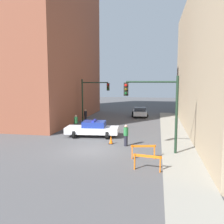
{
  "coord_description": "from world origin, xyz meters",
  "views": [
    {
      "loc": [
        4.65,
        -16.97,
        4.97
      ],
      "look_at": [
        0.16,
        7.41,
        1.89
      ],
      "focal_mm": 40.0,
      "sensor_mm": 36.0,
      "label": 1
    }
  ],
  "objects_px": {
    "traffic_light_far": "(91,94)",
    "pedestrian_sidewalk": "(126,135)",
    "barrier_front": "(147,160)",
    "barrier_mid": "(143,149)",
    "traffic_cone": "(111,140)",
    "police_car": "(93,129)",
    "parked_car_near": "(140,112)",
    "pedestrian_crossing": "(76,123)",
    "traffic_light_near": "(159,103)",
    "pedestrian_corner": "(86,116)"
  },
  "relations": [
    {
      "from": "traffic_light_near",
      "to": "pedestrian_corner",
      "type": "xyz_separation_m",
      "value": [
        -8.49,
        11.34,
        -2.67
      ]
    },
    {
      "from": "police_car",
      "to": "traffic_light_near",
      "type": "bearing_deg",
      "value": -131.85
    },
    {
      "from": "pedestrian_sidewalk",
      "to": "traffic_cone",
      "type": "bearing_deg",
      "value": 92.83
    },
    {
      "from": "traffic_light_near",
      "to": "traffic_light_far",
      "type": "xyz_separation_m",
      "value": [
        -8.03,
        12.22,
        -0.13
      ]
    },
    {
      "from": "pedestrian_sidewalk",
      "to": "barrier_front",
      "type": "relative_size",
      "value": 1.05
    },
    {
      "from": "pedestrian_sidewalk",
      "to": "police_car",
      "type": "bearing_deg",
      "value": 73.1
    },
    {
      "from": "pedestrian_sidewalk",
      "to": "barrier_front",
      "type": "distance_m",
      "value": 5.42
    },
    {
      "from": "barrier_mid",
      "to": "traffic_cone",
      "type": "height_order",
      "value": "barrier_mid"
    },
    {
      "from": "traffic_light_near",
      "to": "pedestrian_corner",
      "type": "relative_size",
      "value": 3.13
    },
    {
      "from": "traffic_light_near",
      "to": "police_car",
      "type": "xyz_separation_m",
      "value": [
        -5.79,
        4.42,
        -2.81
      ]
    },
    {
      "from": "parked_car_near",
      "to": "pedestrian_corner",
      "type": "height_order",
      "value": "pedestrian_corner"
    },
    {
      "from": "barrier_mid",
      "to": "barrier_front",
      "type": "bearing_deg",
      "value": -80.75
    },
    {
      "from": "pedestrian_corner",
      "to": "barrier_front",
      "type": "distance_m",
      "value": 16.72
    },
    {
      "from": "police_car",
      "to": "barrier_mid",
      "type": "height_order",
      "value": "police_car"
    },
    {
      "from": "traffic_light_near",
      "to": "parked_car_near",
      "type": "distance_m",
      "value": 18.38
    },
    {
      "from": "traffic_light_near",
      "to": "barrier_mid",
      "type": "xyz_separation_m",
      "value": [
        -0.93,
        -1.25,
        -2.91
      ]
    },
    {
      "from": "parked_car_near",
      "to": "barrier_front",
      "type": "xyz_separation_m",
      "value": [
        1.95,
        -21.38,
        -0.06
      ]
    },
    {
      "from": "traffic_light_far",
      "to": "pedestrian_sidewalk",
      "type": "height_order",
      "value": "traffic_light_far"
    },
    {
      "from": "barrier_mid",
      "to": "traffic_light_near",
      "type": "bearing_deg",
      "value": 53.52
    },
    {
      "from": "traffic_light_near",
      "to": "parked_car_near",
      "type": "height_order",
      "value": "traffic_light_near"
    },
    {
      "from": "police_car",
      "to": "parked_car_near",
      "type": "bearing_deg",
      "value": -18.0
    },
    {
      "from": "pedestrian_corner",
      "to": "barrier_front",
      "type": "relative_size",
      "value": 1.05
    },
    {
      "from": "traffic_light_far",
      "to": "barrier_front",
      "type": "bearing_deg",
      "value": -64.49
    },
    {
      "from": "traffic_light_far",
      "to": "barrier_front",
      "type": "distance_m",
      "value": 17.53
    },
    {
      "from": "traffic_light_near",
      "to": "traffic_cone",
      "type": "distance_m",
      "value": 5.33
    },
    {
      "from": "traffic_light_far",
      "to": "pedestrian_corner",
      "type": "height_order",
      "value": "traffic_light_far"
    },
    {
      "from": "traffic_light_far",
      "to": "barrier_mid",
      "type": "height_order",
      "value": "traffic_light_far"
    },
    {
      "from": "police_car",
      "to": "pedestrian_corner",
      "type": "xyz_separation_m",
      "value": [
        -2.7,
        6.91,
        0.14
      ]
    },
    {
      "from": "pedestrian_corner",
      "to": "traffic_light_near",
      "type": "bearing_deg",
      "value": -166.05
    },
    {
      "from": "traffic_light_near",
      "to": "parked_car_near",
      "type": "relative_size",
      "value": 1.17
    },
    {
      "from": "traffic_light_far",
      "to": "pedestrian_crossing",
      "type": "height_order",
      "value": "traffic_light_far"
    },
    {
      "from": "traffic_cone",
      "to": "police_car",
      "type": "bearing_deg",
      "value": 132.67
    },
    {
      "from": "traffic_light_near",
      "to": "barrier_front",
      "type": "height_order",
      "value": "traffic_light_near"
    },
    {
      "from": "pedestrian_corner",
      "to": "barrier_mid",
      "type": "height_order",
      "value": "pedestrian_corner"
    },
    {
      "from": "barrier_mid",
      "to": "traffic_cone",
      "type": "xyz_separation_m",
      "value": [
        -2.75,
        3.38,
        -0.3
      ]
    },
    {
      "from": "pedestrian_sidewalk",
      "to": "traffic_light_near",
      "type": "bearing_deg",
      "value": -102.64
    },
    {
      "from": "traffic_light_far",
      "to": "parked_car_near",
      "type": "xyz_separation_m",
      "value": [
        5.5,
        5.76,
        -2.72
      ]
    },
    {
      "from": "pedestrian_crossing",
      "to": "barrier_mid",
      "type": "xyz_separation_m",
      "value": [
        7.07,
        -7.59,
        -0.24
      ]
    },
    {
      "from": "traffic_cone",
      "to": "pedestrian_sidewalk",
      "type": "bearing_deg",
      "value": -19.36
    },
    {
      "from": "pedestrian_sidewalk",
      "to": "barrier_front",
      "type": "xyz_separation_m",
      "value": [
        1.85,
        -5.08,
        -0.24
      ]
    },
    {
      "from": "traffic_light_far",
      "to": "traffic_cone",
      "type": "height_order",
      "value": "traffic_light_far"
    },
    {
      "from": "parked_car_near",
      "to": "pedestrian_crossing",
      "type": "distance_m",
      "value": 12.86
    },
    {
      "from": "traffic_light_near",
      "to": "traffic_cone",
      "type": "xyz_separation_m",
      "value": [
        -3.68,
        2.13,
        -3.21
      ]
    },
    {
      "from": "barrier_front",
      "to": "barrier_mid",
      "type": "height_order",
      "value": "same"
    },
    {
      "from": "traffic_light_far",
      "to": "barrier_front",
      "type": "relative_size",
      "value": 3.27
    },
    {
      "from": "pedestrian_corner",
      "to": "pedestrian_sidewalk",
      "type": "height_order",
      "value": "same"
    },
    {
      "from": "pedestrian_crossing",
      "to": "barrier_mid",
      "type": "height_order",
      "value": "pedestrian_crossing"
    },
    {
      "from": "traffic_light_near",
      "to": "traffic_light_far",
      "type": "relative_size",
      "value": 1.0
    },
    {
      "from": "pedestrian_sidewalk",
      "to": "pedestrian_corner",
      "type": "bearing_deg",
      "value": 54.35
    },
    {
      "from": "traffic_light_far",
      "to": "parked_car_near",
      "type": "bearing_deg",
      "value": 46.33
    }
  ]
}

